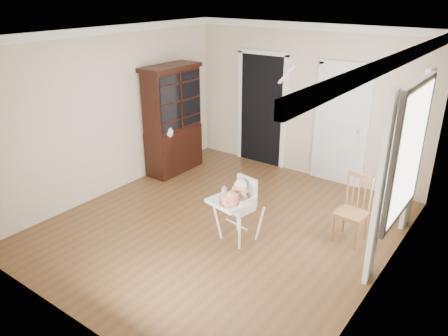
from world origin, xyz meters
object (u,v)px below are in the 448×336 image
Objects in this scene: cake at (230,199)px; high_chair at (239,203)px; sippy_cup at (224,192)px; china_cabinet at (173,120)px; dining_chair at (353,211)px.

high_chair is at bearing 89.04° from cake.
sippy_cup is (-0.18, -0.09, 0.15)m from high_chair.
china_cabinet is at bearing 161.57° from high_chair.
cake is at bearing -33.13° from sippy_cup.
high_chair is 0.46× the size of china_cabinet.
sippy_cup is at bearing 146.87° from cake.
cake is 0.21m from sippy_cup.
cake is (-0.00, -0.20, 0.13)m from high_chair.
china_cabinet reaches higher than high_chair.
dining_chair reaches higher than high_chair.
sippy_cup reaches higher than cake.
dining_chair is (1.43, 1.00, -0.27)m from sippy_cup.
high_chair is 0.98× the size of dining_chair.
dining_chair is at bearing 41.62° from cake.
high_chair is at bearing -140.70° from dining_chair.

